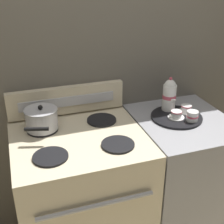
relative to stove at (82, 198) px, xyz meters
The scene contains 10 objects.
wall_back 0.80m from the stove, 50.75° to the left, with size 6.00×0.05×2.20m.
stove is the anchor object (origin of this frame).
control_panel 0.63m from the stove, 90.00° to the left, with size 0.74×0.05×0.18m.
side_counter 0.68m from the stove, ahead, with size 0.58×0.67×0.89m.
saucepan 0.57m from the stove, 140.68° to the left, with size 0.20×0.27×0.15m.
serving_tray 0.79m from the stove, ahead, with size 0.32×0.32×0.01m.
teapot 0.86m from the stove, 12.31° to the left, with size 0.09×0.14×0.23m.
teacup_left 0.79m from the stove, ahead, with size 0.10×0.10×0.05m.
teacup_right 0.88m from the stove, ahead, with size 0.10×0.10×0.05m.
creamer_jug 0.86m from the stove, ahead, with size 0.07×0.07×0.06m.
Camera 1 is at (-0.60, -1.50, 1.79)m, focal length 50.00 mm.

